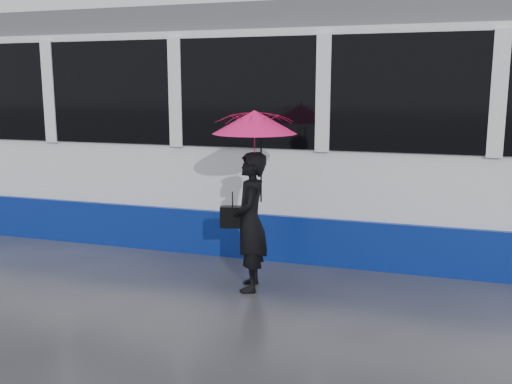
% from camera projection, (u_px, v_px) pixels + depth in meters
% --- Properties ---
extents(ground, '(90.00, 90.00, 0.00)m').
position_uv_depth(ground, '(181.00, 286.00, 6.64)').
color(ground, '#27272C').
rests_on(ground, ground).
extents(rails, '(34.00, 1.51, 0.02)m').
position_uv_depth(rails, '(249.00, 233.00, 8.98)').
color(rails, '#3F3D38').
rests_on(rails, ground).
extents(tram, '(26.00, 2.56, 3.35)m').
position_uv_depth(tram, '(126.00, 126.00, 9.31)').
color(tram, white).
rests_on(tram, ground).
extents(woman, '(0.52, 0.65, 1.58)m').
position_uv_depth(woman, '(250.00, 222.00, 6.40)').
color(woman, black).
rests_on(woman, ground).
extents(umbrella, '(1.14, 1.14, 1.06)m').
position_uv_depth(umbrella, '(255.00, 138.00, 6.21)').
color(umbrella, '#EE1466').
rests_on(umbrella, ground).
extents(handbag, '(0.30, 0.19, 0.42)m').
position_uv_depth(handbag, '(233.00, 217.00, 6.48)').
color(handbag, black).
rests_on(handbag, ground).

